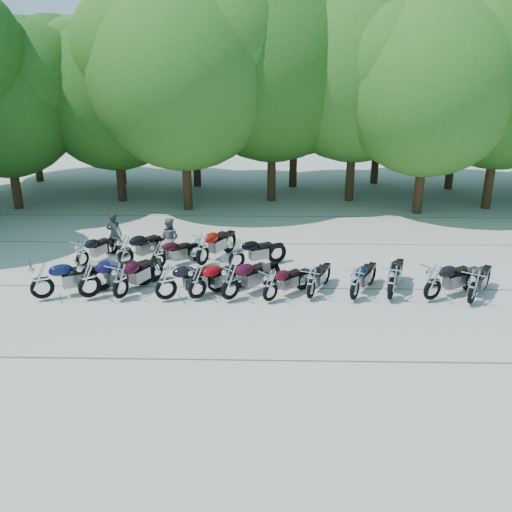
{
  "coord_description": "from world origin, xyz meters",
  "views": [
    {
      "loc": [
        0.37,
        -14.64,
        6.98
      ],
      "look_at": [
        0.0,
        1.5,
        1.1
      ],
      "focal_mm": 38.0,
      "sensor_mm": 36.0,
      "label": 1
    }
  ],
  "objects_px": {
    "motorcycle_11": "(473,286)",
    "rider_0": "(114,234)",
    "motorcycle_8": "(355,283)",
    "motorcycle_9": "(392,281)",
    "motorcycle_2": "(120,280)",
    "motorcycle_4": "(197,281)",
    "motorcycle_12": "(82,253)",
    "rider_1": "(169,238)",
    "motorcycle_1": "(89,278)",
    "motorcycle_15": "(202,248)",
    "motorcycle_10": "(433,281)",
    "motorcycle_14": "(158,254)",
    "motorcycle_16": "(236,253)",
    "motorcycle_0": "(41,280)",
    "motorcycle_5": "(230,281)",
    "motorcycle_13": "(125,250)",
    "motorcycle_3": "(166,281)",
    "motorcycle_7": "(311,283)",
    "motorcycle_6": "(270,285)"
  },
  "relations": [
    {
      "from": "motorcycle_4",
      "to": "motorcycle_6",
      "type": "bearing_deg",
      "value": -132.54
    },
    {
      "from": "motorcycle_8",
      "to": "motorcycle_10",
      "type": "bearing_deg",
      "value": -151.4
    },
    {
      "from": "motorcycle_1",
      "to": "motorcycle_2",
      "type": "xyz_separation_m",
      "value": [
        0.97,
        -0.02,
        -0.06
      ]
    },
    {
      "from": "motorcycle_8",
      "to": "rider_1",
      "type": "xyz_separation_m",
      "value": [
        -6.28,
        3.62,
        0.19
      ]
    },
    {
      "from": "motorcycle_1",
      "to": "rider_1",
      "type": "xyz_separation_m",
      "value": [
        1.83,
        3.67,
        0.08
      ]
    },
    {
      "from": "motorcycle_10",
      "to": "motorcycle_14",
      "type": "relative_size",
      "value": 1.17
    },
    {
      "from": "motorcycle_6",
      "to": "motorcycle_12",
      "type": "bearing_deg",
      "value": 23.09
    },
    {
      "from": "motorcycle_3",
      "to": "motorcycle_8",
      "type": "relative_size",
      "value": 1.11
    },
    {
      "from": "motorcycle_15",
      "to": "rider_0",
      "type": "distance_m",
      "value": 3.65
    },
    {
      "from": "motorcycle_1",
      "to": "motorcycle_9",
      "type": "distance_m",
      "value": 9.21
    },
    {
      "from": "motorcycle_7",
      "to": "motorcycle_4",
      "type": "bearing_deg",
      "value": 25.18
    },
    {
      "from": "motorcycle_15",
      "to": "motorcycle_1",
      "type": "bearing_deg",
      "value": 70.38
    },
    {
      "from": "motorcycle_14",
      "to": "rider_0",
      "type": "height_order",
      "value": "rider_0"
    },
    {
      "from": "rider_0",
      "to": "motorcycle_6",
      "type": "bearing_deg",
      "value": 151.12
    },
    {
      "from": "motorcycle_12",
      "to": "rider_1",
      "type": "distance_m",
      "value": 3.11
    },
    {
      "from": "motorcycle_13",
      "to": "motorcycle_1",
      "type": "bearing_deg",
      "value": 119.71
    },
    {
      "from": "motorcycle_9",
      "to": "motorcycle_10",
      "type": "relative_size",
      "value": 0.97
    },
    {
      "from": "motorcycle_9",
      "to": "motorcycle_0",
      "type": "bearing_deg",
      "value": 21.7
    },
    {
      "from": "motorcycle_2",
      "to": "motorcycle_3",
      "type": "distance_m",
      "value": 1.41
    },
    {
      "from": "motorcycle_12",
      "to": "motorcycle_10",
      "type": "bearing_deg",
      "value": -166.34
    },
    {
      "from": "motorcycle_4",
      "to": "motorcycle_10",
      "type": "distance_m",
      "value": 7.15
    },
    {
      "from": "motorcycle_1",
      "to": "motorcycle_5",
      "type": "distance_m",
      "value": 4.32
    },
    {
      "from": "motorcycle_8",
      "to": "motorcycle_10",
      "type": "xyz_separation_m",
      "value": [
        2.35,
        0.02,
        0.07
      ]
    },
    {
      "from": "motorcycle_11",
      "to": "motorcycle_15",
      "type": "distance_m",
      "value": 8.97
    },
    {
      "from": "motorcycle_1",
      "to": "motorcycle_3",
      "type": "xyz_separation_m",
      "value": [
        2.37,
        -0.09,
        -0.04
      ]
    },
    {
      "from": "motorcycle_0",
      "to": "motorcycle_16",
      "type": "relative_size",
      "value": 1.1
    },
    {
      "from": "motorcycle_4",
      "to": "motorcycle_9",
      "type": "relative_size",
      "value": 0.97
    },
    {
      "from": "motorcycle_4",
      "to": "rider_1",
      "type": "relative_size",
      "value": 1.4
    },
    {
      "from": "motorcycle_8",
      "to": "motorcycle_15",
      "type": "height_order",
      "value": "motorcycle_15"
    },
    {
      "from": "motorcycle_1",
      "to": "motorcycle_9",
      "type": "height_order",
      "value": "motorcycle_1"
    },
    {
      "from": "motorcycle_12",
      "to": "motorcycle_3",
      "type": "bearing_deg",
      "value": 168.05
    },
    {
      "from": "motorcycle_5",
      "to": "rider_1",
      "type": "height_order",
      "value": "rider_1"
    },
    {
      "from": "motorcycle_0",
      "to": "motorcycle_5",
      "type": "distance_m",
      "value": 5.74
    },
    {
      "from": "motorcycle_3",
      "to": "motorcycle_5",
      "type": "bearing_deg",
      "value": -114.77
    },
    {
      "from": "motorcycle_0",
      "to": "motorcycle_5",
      "type": "bearing_deg",
      "value": -116.45
    },
    {
      "from": "rider_1",
      "to": "motorcycle_14",
      "type": "bearing_deg",
      "value": 96.05
    },
    {
      "from": "motorcycle_7",
      "to": "motorcycle_12",
      "type": "xyz_separation_m",
      "value": [
        -7.87,
        2.48,
        0.02
      ]
    },
    {
      "from": "motorcycle_8",
      "to": "motorcycle_6",
      "type": "bearing_deg",
      "value": 31.8
    },
    {
      "from": "motorcycle_15",
      "to": "rider_1",
      "type": "height_order",
      "value": "rider_1"
    },
    {
      "from": "motorcycle_0",
      "to": "motorcycle_14",
      "type": "relative_size",
      "value": 1.2
    },
    {
      "from": "motorcycle_2",
      "to": "motorcycle_4",
      "type": "relative_size",
      "value": 1.05
    },
    {
      "from": "motorcycle_10",
      "to": "motorcycle_13",
      "type": "bearing_deg",
      "value": 44.91
    },
    {
      "from": "motorcycle_11",
      "to": "rider_0",
      "type": "relative_size",
      "value": 1.38
    },
    {
      "from": "motorcycle_2",
      "to": "motorcycle_12",
      "type": "distance_m",
      "value": 3.33
    },
    {
      "from": "motorcycle_3",
      "to": "rider_1",
      "type": "height_order",
      "value": "rider_1"
    },
    {
      "from": "motorcycle_1",
      "to": "motorcycle_7",
      "type": "xyz_separation_m",
      "value": [
        6.79,
        0.12,
        -0.15
      ]
    },
    {
      "from": "motorcycle_4",
      "to": "motorcycle_5",
      "type": "relative_size",
      "value": 0.93
    },
    {
      "from": "motorcycle_8",
      "to": "motorcycle_9",
      "type": "xyz_separation_m",
      "value": [
        1.1,
        0.03,
        0.04
      ]
    },
    {
      "from": "motorcycle_12",
      "to": "motorcycle_15",
      "type": "distance_m",
      "value": 4.23
    },
    {
      "from": "motorcycle_16",
      "to": "rider_1",
      "type": "height_order",
      "value": "rider_1"
    }
  ]
}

